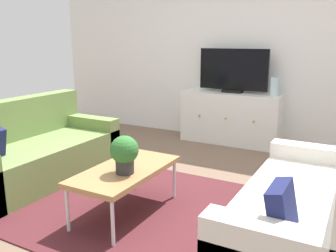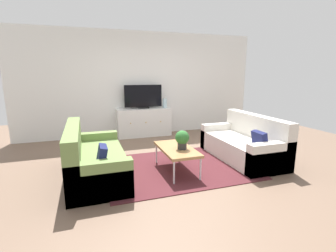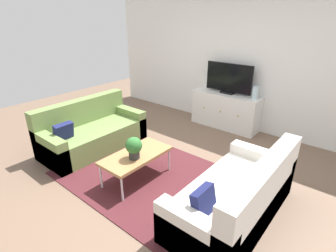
{
  "view_description": "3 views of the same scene",
  "coord_description": "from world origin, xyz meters",
  "px_view_note": "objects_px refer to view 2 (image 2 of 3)",
  "views": [
    {
      "loc": [
        1.64,
        -2.65,
        1.48
      ],
      "look_at": [
        0.0,
        0.34,
        0.66
      ],
      "focal_mm": 38.87,
      "sensor_mm": 36.0,
      "label": 1
    },
    {
      "loc": [
        -1.46,
        -3.99,
        1.64
      ],
      "look_at": [
        0.0,
        0.34,
        0.66
      ],
      "focal_mm": 26.3,
      "sensor_mm": 36.0,
      "label": 2
    },
    {
      "loc": [
        2.36,
        -2.5,
        2.25
      ],
      "look_at": [
        0.0,
        0.34,
        0.66
      ],
      "focal_mm": 27.98,
      "sensor_mm": 36.0,
      "label": 3
    }
  ],
  "objects_px": {
    "coffee_table": "(177,150)",
    "flat_screen_tv": "(143,97)",
    "couch_right_side": "(245,145)",
    "glass_vase": "(165,103)",
    "couch_left_side": "(91,161)",
    "tv_console": "(144,122)",
    "potted_plant": "(182,139)"
  },
  "relations": [
    {
      "from": "coffee_table",
      "to": "flat_screen_tv",
      "type": "distance_m",
      "value": 2.67
    },
    {
      "from": "couch_right_side",
      "to": "glass_vase",
      "type": "relative_size",
      "value": 7.32
    },
    {
      "from": "flat_screen_tv",
      "to": "glass_vase",
      "type": "xyz_separation_m",
      "value": [
        0.58,
        -0.02,
        -0.18
      ]
    },
    {
      "from": "couch_right_side",
      "to": "coffee_table",
      "type": "height_order",
      "value": "couch_right_side"
    },
    {
      "from": "glass_vase",
      "to": "coffee_table",
      "type": "bearing_deg",
      "value": -103.64
    },
    {
      "from": "flat_screen_tv",
      "to": "coffee_table",
      "type": "bearing_deg",
      "value": -90.84
    },
    {
      "from": "coffee_table",
      "to": "flat_screen_tv",
      "type": "height_order",
      "value": "flat_screen_tv"
    },
    {
      "from": "couch_left_side",
      "to": "flat_screen_tv",
      "type": "relative_size",
      "value": 1.83
    },
    {
      "from": "couch_left_side",
      "to": "coffee_table",
      "type": "bearing_deg",
      "value": -7.84
    },
    {
      "from": "coffee_table",
      "to": "couch_left_side",
      "type": "bearing_deg",
      "value": 172.16
    },
    {
      "from": "tv_console",
      "to": "flat_screen_tv",
      "type": "xyz_separation_m",
      "value": [
        -0.0,
        0.02,
        0.67
      ]
    },
    {
      "from": "couch_left_side",
      "to": "potted_plant",
      "type": "distance_m",
      "value": 1.5
    },
    {
      "from": "glass_vase",
      "to": "flat_screen_tv",
      "type": "bearing_deg",
      "value": 178.04
    },
    {
      "from": "coffee_table",
      "to": "tv_console",
      "type": "height_order",
      "value": "tv_console"
    },
    {
      "from": "couch_right_side",
      "to": "tv_console",
      "type": "bearing_deg",
      "value": 121.65
    },
    {
      "from": "couch_left_side",
      "to": "tv_console",
      "type": "distance_m",
      "value": 2.77
    },
    {
      "from": "couch_right_side",
      "to": "glass_vase",
      "type": "bearing_deg",
      "value": 110.32
    },
    {
      "from": "couch_right_side",
      "to": "potted_plant",
      "type": "xyz_separation_m",
      "value": [
        -1.44,
        -0.28,
        0.31
      ]
    },
    {
      "from": "coffee_table",
      "to": "tv_console",
      "type": "bearing_deg",
      "value": 89.15
    },
    {
      "from": "couch_left_side",
      "to": "potted_plant",
      "type": "relative_size",
      "value": 5.81
    },
    {
      "from": "couch_right_side",
      "to": "tv_console",
      "type": "height_order",
      "value": "couch_right_side"
    },
    {
      "from": "potted_plant",
      "to": "glass_vase",
      "type": "height_order",
      "value": "glass_vase"
    },
    {
      "from": "couch_left_side",
      "to": "coffee_table",
      "type": "distance_m",
      "value": 1.4
    },
    {
      "from": "couch_right_side",
      "to": "tv_console",
      "type": "relative_size",
      "value": 1.28
    },
    {
      "from": "coffee_table",
      "to": "glass_vase",
      "type": "bearing_deg",
      "value": 76.36
    },
    {
      "from": "tv_console",
      "to": "flat_screen_tv",
      "type": "distance_m",
      "value": 0.67
    },
    {
      "from": "couch_right_side",
      "to": "flat_screen_tv",
      "type": "height_order",
      "value": "flat_screen_tv"
    },
    {
      "from": "coffee_table",
      "to": "flat_screen_tv",
      "type": "xyz_separation_m",
      "value": [
        0.04,
        2.58,
        0.65
      ]
    },
    {
      "from": "glass_vase",
      "to": "couch_right_side",
      "type": "bearing_deg",
      "value": -69.68
    },
    {
      "from": "tv_console",
      "to": "glass_vase",
      "type": "relative_size",
      "value": 5.7
    },
    {
      "from": "couch_left_side",
      "to": "potted_plant",
      "type": "bearing_deg",
      "value": -11.01
    },
    {
      "from": "potted_plant",
      "to": "tv_console",
      "type": "distance_m",
      "value": 2.66
    }
  ]
}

